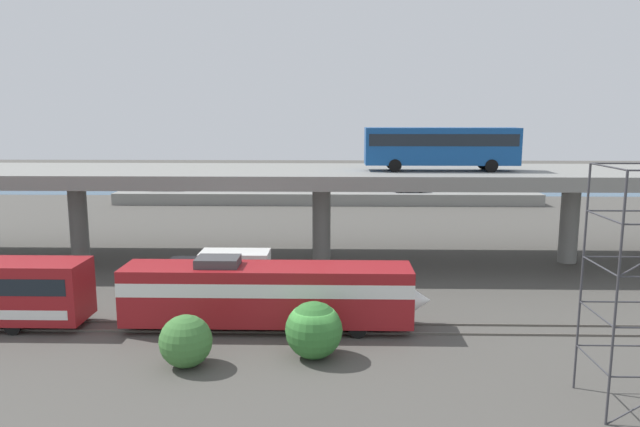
% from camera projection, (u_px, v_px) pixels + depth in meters
% --- Properties ---
extents(ground_plane, '(260.00, 260.00, 0.00)m').
position_uv_depth(ground_plane, '(313.00, 357.00, 29.69)').
color(ground_plane, '#4C4944').
extents(rail_strip_near, '(110.00, 0.12, 0.12)m').
position_uv_depth(rail_strip_near, '(315.00, 333.00, 32.88)').
color(rail_strip_near, '#59544C').
rests_on(rail_strip_near, ground_plane).
extents(rail_strip_far, '(110.00, 0.12, 0.12)m').
position_uv_depth(rail_strip_far, '(316.00, 323.00, 34.36)').
color(rail_strip_far, '#59544C').
rests_on(rail_strip_far, ground_plane).
extents(train_locomotive, '(17.37, 3.04, 4.18)m').
position_uv_depth(train_locomotive, '(282.00, 292.00, 33.31)').
color(train_locomotive, maroon).
rests_on(train_locomotive, ground_plane).
extents(highway_overpass, '(96.00, 11.97, 7.68)m').
position_uv_depth(highway_overpass, '(321.00, 178.00, 48.26)').
color(highway_overpass, gray).
rests_on(highway_overpass, ground_plane).
extents(transit_bus_on_overpass, '(12.00, 2.68, 3.40)m').
position_uv_depth(transit_bus_on_overpass, '(441.00, 145.00, 46.50)').
color(transit_bus_on_overpass, '#14478C').
rests_on(transit_bus_on_overpass, highway_overpass).
extents(service_truck_west, '(6.80, 2.46, 3.04)m').
position_uv_depth(service_truck_west, '(222.00, 272.00, 39.66)').
color(service_truck_west, black).
rests_on(service_truck_west, ground_plane).
extents(scaffolding_tower, '(3.27, 3.27, 10.14)m').
position_uv_depth(scaffolding_tower, '(639.00, 282.00, 23.79)').
color(scaffolding_tower, '#38383D').
rests_on(scaffolding_tower, ground_plane).
extents(pier_parking_lot, '(58.07, 10.47, 1.58)m').
position_uv_depth(pier_parking_lot, '(327.00, 195.00, 83.78)').
color(pier_parking_lot, gray).
rests_on(pier_parking_lot, ground_plane).
extents(parked_car_0, '(4.19, 1.99, 1.50)m').
position_uv_depth(parked_car_0, '(259.00, 185.00, 82.88)').
color(parked_car_0, '#B7B7BC').
rests_on(parked_car_0, pier_parking_lot).
extents(parked_car_1, '(4.56, 1.83, 1.50)m').
position_uv_depth(parked_car_1, '(474.00, 185.00, 82.39)').
color(parked_car_1, '#0C4C26').
rests_on(parked_car_1, pier_parking_lot).
extents(parked_car_2, '(4.34, 1.87, 1.50)m').
position_uv_depth(parked_car_2, '(305.00, 185.00, 82.92)').
color(parked_car_2, '#9E998C').
rests_on(parked_car_2, pier_parking_lot).
extents(parked_car_3, '(4.44, 1.92, 1.50)m').
position_uv_depth(parked_car_3, '(165.00, 185.00, 82.48)').
color(parked_car_3, '#515459').
rests_on(parked_car_3, pier_parking_lot).
extents(parked_car_4, '(4.42, 1.89, 1.50)m').
position_uv_depth(parked_car_4, '(410.00, 187.00, 80.75)').
color(parked_car_4, navy).
rests_on(parked_car_4, pier_parking_lot).
extents(parked_car_5, '(4.15, 1.86, 1.50)m').
position_uv_depth(parked_car_5, '(312.00, 182.00, 85.91)').
color(parked_car_5, '#0C4C26').
rests_on(parked_car_5, pier_parking_lot).
extents(parked_car_6, '(4.44, 1.88, 1.50)m').
position_uv_depth(parked_car_6, '(368.00, 185.00, 82.53)').
color(parked_car_6, '#9E998C').
rests_on(parked_car_6, pier_parking_lot).
extents(parked_car_7, '(4.47, 1.83, 1.50)m').
position_uv_depth(parked_car_7, '(242.00, 182.00, 86.01)').
color(parked_car_7, '#B7B7BC').
rests_on(parked_car_7, pier_parking_lot).
extents(harbor_water, '(140.00, 36.00, 0.01)m').
position_uv_depth(harbor_water, '(329.00, 182.00, 106.58)').
color(harbor_water, '#2D5170').
rests_on(harbor_water, ground_plane).
extents(shrub_left, '(2.57, 2.57, 2.57)m').
position_uv_depth(shrub_left, '(186.00, 341.00, 28.43)').
color(shrub_left, '#3E7536').
rests_on(shrub_left, ground_plane).
extents(shrub_right, '(2.89, 2.89, 2.89)m').
position_uv_depth(shrub_right, '(314.00, 330.00, 29.45)').
color(shrub_right, '#327130').
rests_on(shrub_right, ground_plane).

